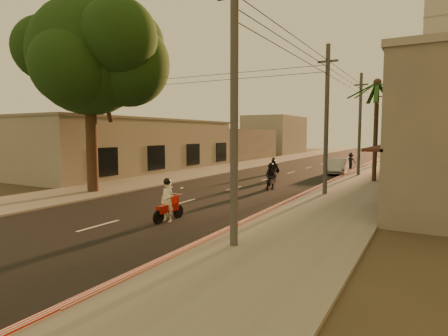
{
  "coord_description": "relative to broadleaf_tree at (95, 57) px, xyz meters",
  "views": [
    {
      "loc": [
        11.69,
        -14.62,
        3.75
      ],
      "look_at": [
        0.68,
        5.34,
        1.66
      ],
      "focal_mm": 30.0,
      "sensor_mm": 36.0,
      "label": 1
    }
  ],
  "objects": [
    {
      "name": "ground",
      "position": [
        6.61,
        -2.14,
        -8.48
      ],
      "size": [
        160.0,
        160.0,
        0.0
      ],
      "primitive_type": "plane",
      "color": "#383023",
      "rests_on": "ground"
    },
    {
      "name": "road",
      "position": [
        6.61,
        17.86,
        -8.47
      ],
      "size": [
        10.0,
        140.0,
        0.02
      ],
      "primitive_type": "cube",
      "color": "black",
      "rests_on": "ground"
    },
    {
      "name": "sidewalk_right",
      "position": [
        14.11,
        17.86,
        -8.42
      ],
      "size": [
        5.0,
        140.0,
        0.12
      ],
      "primitive_type": "cube",
      "color": "slate",
      "rests_on": "ground"
    },
    {
      "name": "sidewalk_left",
      "position": [
        -0.89,
        17.86,
        -8.42
      ],
      "size": [
        5.0,
        140.0,
        0.12
      ],
      "primitive_type": "cube",
      "color": "slate",
      "rests_on": "ground"
    },
    {
      "name": "curb_stripe",
      "position": [
        11.71,
        12.86,
        -8.38
      ],
      "size": [
        0.2,
        60.0,
        0.2
      ],
      "primitive_type": "cube",
      "color": "red",
      "rests_on": "ground"
    },
    {
      "name": "left_building",
      "position": [
        -7.37,
        11.86,
        -5.88
      ],
      "size": [
        8.2,
        24.2,
        5.2
      ],
      "color": "gray",
      "rests_on": "ground"
    },
    {
      "name": "broadleaf_tree",
      "position": [
        0.0,
        0.0,
        0.0
      ],
      "size": [
        9.6,
        8.7,
        12.1
      ],
      "color": "black",
      "rests_on": "ground"
    },
    {
      "name": "palm_tree",
      "position": [
        14.61,
        13.86,
        -1.33
      ],
      "size": [
        5.0,
        5.0,
        8.2
      ],
      "color": "black",
      "rests_on": "ground"
    },
    {
      "name": "utility_poles",
      "position": [
        12.81,
        17.86,
        -1.94
      ],
      "size": [
        1.2,
        48.26,
        9.0
      ],
      "color": "#38383A",
      "rests_on": "ground"
    },
    {
      "name": "filler_left_near",
      "position": [
        -7.39,
        31.86,
        -6.28
      ],
      "size": [
        8.0,
        14.0,
        4.4
      ],
      "primitive_type": "cube",
      "color": "gray",
      "rests_on": "ground"
    },
    {
      "name": "filler_left_far",
      "position": [
        -7.39,
        49.86,
        -4.98
      ],
      "size": [
        8.0,
        14.0,
        7.0
      ],
      "primitive_type": "cube",
      "color": "gray",
      "rests_on": "ground"
    },
    {
      "name": "scooter_red",
      "position": [
        8.58,
        -4.12,
        -7.66
      ],
      "size": [
        0.73,
        1.91,
        1.88
      ],
      "rotation": [
        0.0,
        0.0,
        -0.04
      ],
      "color": "black",
      "rests_on": "ground"
    },
    {
      "name": "scooter_mid_a",
      "position": [
        9.0,
        6.65,
        -7.65
      ],
      "size": [
        1.0,
        1.86,
        1.83
      ],
      "rotation": [
        0.0,
        0.0,
        0.13
      ],
      "color": "black",
      "rests_on": "ground"
    },
    {
      "name": "scooter_mid_b",
      "position": [
        7.46,
        11.05,
        -7.68
      ],
      "size": [
        1.2,
        1.72,
        1.74
      ],
      "rotation": [
        0.0,
        0.0,
        0.31
      ],
      "color": "black",
      "rests_on": "ground"
    },
    {
      "name": "scooter_far_a",
      "position": [
        5.49,
        16.13,
        -7.76
      ],
      "size": [
        0.94,
        1.58,
        1.57
      ],
      "rotation": [
        0.0,
        0.0,
        -0.23
      ],
      "color": "black",
      "rests_on": "ground"
    },
    {
      "name": "scooter_far_b",
      "position": [
        10.81,
        25.3,
        -7.67
      ],
      "size": [
        1.35,
        1.75,
        1.75
      ],
      "rotation": [
        0.0,
        0.0,
        0.24
      ],
      "color": "black",
      "rests_on": "ground"
    },
    {
      "name": "parked_car",
      "position": [
        10.88,
        18.62,
        -7.74
      ],
      "size": [
        2.44,
        4.77,
        1.47
      ],
      "primitive_type": "imported",
      "rotation": [
        0.0,
        0.0,
        0.1
      ],
      "color": "#A1A4A9",
      "rests_on": "ground"
    }
  ]
}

